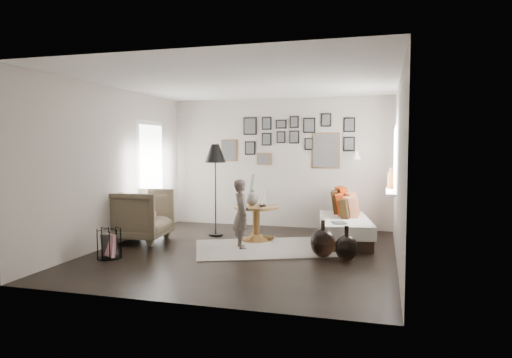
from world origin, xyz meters
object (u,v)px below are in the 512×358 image
(vase, at_px, (252,196))
(demijohn_small, at_px, (346,248))
(floor_lamp, at_px, (215,157))
(demijohn_large, at_px, (323,243))
(child, at_px, (241,214))
(pedestal_table, at_px, (256,225))
(armchair, at_px, (139,215))
(daybed, at_px, (345,224))
(magazine_basket, at_px, (109,244))

(vase, xyz_separation_m, demijohn_small, (1.69, -1.03, -0.59))
(floor_lamp, height_order, demijohn_large, floor_lamp)
(floor_lamp, bearing_deg, vase, -16.59)
(vase, height_order, child, vase)
(pedestal_table, height_order, floor_lamp, floor_lamp)
(vase, distance_m, floor_lamp, 1.04)
(armchair, bearing_deg, floor_lamp, -59.73)
(pedestal_table, xyz_separation_m, armchair, (-1.95, -0.56, 0.17))
(demijohn_large, bearing_deg, child, 169.28)
(pedestal_table, height_order, child, child)
(pedestal_table, bearing_deg, floor_lamp, 163.65)
(daybed, xyz_separation_m, armchair, (-3.44, -0.97, 0.17))
(demijohn_large, bearing_deg, pedestal_table, 144.72)
(magazine_basket, bearing_deg, demijohn_large, 16.31)
(floor_lamp, distance_m, demijohn_large, 2.69)
(floor_lamp, xyz_separation_m, magazine_basket, (-0.90, -2.02, -1.23))
(floor_lamp, xyz_separation_m, demijohn_small, (2.45, -1.26, -1.25))
(floor_lamp, relative_size, demijohn_small, 3.33)
(vase, height_order, demijohn_small, vase)
(vase, distance_m, armchair, 1.98)
(magazine_basket, xyz_separation_m, demijohn_small, (3.35, 0.76, -0.02))
(daybed, relative_size, demijohn_small, 3.84)
(magazine_basket, distance_m, demijohn_small, 3.44)
(floor_lamp, relative_size, magazine_basket, 3.85)
(magazine_basket, bearing_deg, pedestal_table, 45.61)
(floor_lamp, bearing_deg, daybed, 3.92)
(child, bearing_deg, pedestal_table, -36.33)
(pedestal_table, height_order, vase, vase)
(magazine_basket, height_order, child, child)
(vase, bearing_deg, daybed, 13.82)
(vase, bearing_deg, demijohn_small, -31.41)
(demijohn_small, bearing_deg, vase, 148.59)
(pedestal_table, relative_size, vase, 1.40)
(daybed, xyz_separation_m, demijohn_large, (-0.23, -1.30, -0.07))
(daybed, height_order, child, child)
(pedestal_table, bearing_deg, daybed, 15.25)
(daybed, distance_m, child, 1.90)
(pedestal_table, distance_m, magazine_basket, 2.48)
(armchair, distance_m, floor_lamp, 1.69)
(daybed, bearing_deg, demijohn_small, -94.74)
(magazine_basket, relative_size, child, 0.39)
(floor_lamp, bearing_deg, armchair, -143.82)
(daybed, relative_size, demijohn_large, 3.49)
(floor_lamp, bearing_deg, pedestal_table, -16.35)
(armchair, distance_m, demijohn_small, 3.60)
(vase, xyz_separation_m, demijohn_large, (1.34, -0.91, -0.56))
(armchair, bearing_deg, pedestal_table, -79.79)
(daybed, distance_m, magazine_basket, 3.89)
(armchair, height_order, demijohn_small, armchair)
(magazine_basket, bearing_deg, armchair, 99.83)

